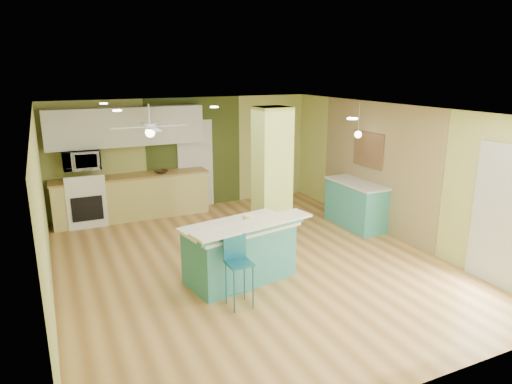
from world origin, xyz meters
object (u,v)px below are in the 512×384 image
peninsula (240,251)px  side_counter (355,204)px  bar_stool (237,259)px  fruit_bowl (161,172)px  canister (248,220)px

peninsula → side_counter: 3.35m
side_counter → bar_stool: bearing=-150.2°
side_counter → fruit_bowl: bearing=144.9°
peninsula → canister: bearing=-39.3°
side_counter → canister: (-2.98, -1.35, 0.50)m
bar_stool → fruit_bowl: size_ratio=3.56×
bar_stool → side_counter: (3.42, 1.96, -0.20)m
peninsula → side_counter: size_ratio=1.36×
bar_stool → fruit_bowl: bearing=88.2°
bar_stool → fruit_bowl: 4.34m
canister → peninsula: bearing=151.7°
bar_stool → side_counter: bearing=28.6°
peninsula → fruit_bowl: size_ratio=7.01×
peninsula → canister: (0.11, -0.06, 0.49)m
peninsula → fruit_bowl: (-0.28, 3.66, 0.51)m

